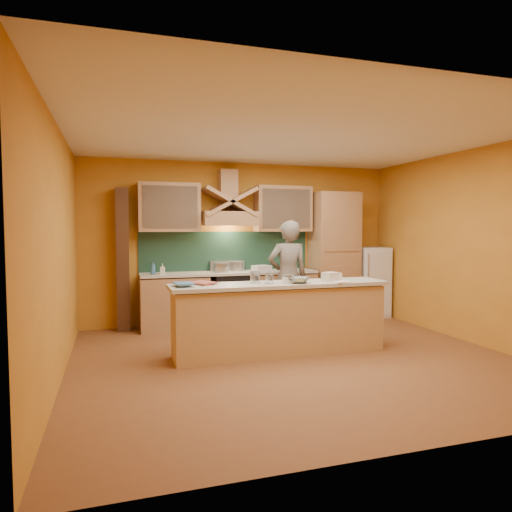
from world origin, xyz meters
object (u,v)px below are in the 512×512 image
object	(u,v)px
mixing_bowl	(298,280)
fridge	(369,282)
stove	(230,299)
kitchen_scale	(288,280)
person	(288,277)

from	to	relation	value
mixing_bowl	fridge	bearing A→B (deg)	41.21
stove	fridge	xyz separation A→B (m)	(2.70, 0.00, 0.20)
stove	mixing_bowl	bearing A→B (deg)	-78.50
stove	mixing_bowl	world-z (taller)	mixing_bowl
fridge	mixing_bowl	xyz separation A→B (m)	(-2.29, -2.01, 0.33)
stove	mixing_bowl	size ratio (longest dim) A/B	2.85
mixing_bowl	kitchen_scale	bearing A→B (deg)	-175.86
stove	kitchen_scale	bearing A→B (deg)	-82.49
fridge	mixing_bowl	size ratio (longest dim) A/B	4.12
fridge	person	distance (m)	2.14
stove	kitchen_scale	size ratio (longest dim) A/B	8.08
person	kitchen_scale	world-z (taller)	person
fridge	kitchen_scale	distance (m)	3.18
stove	person	distance (m)	1.18
person	kitchen_scale	distance (m)	1.30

